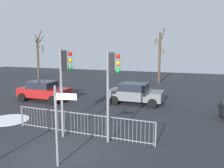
% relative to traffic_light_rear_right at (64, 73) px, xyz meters
% --- Properties ---
extents(ground_plane, '(60.00, 60.00, 0.00)m').
position_rel_traffic_light_rear_right_xyz_m(ground_plane, '(0.59, -1.70, -2.96)').
color(ground_plane, '#26282D').
extents(traffic_light_rear_right, '(0.51, 0.43, 4.03)m').
position_rel_traffic_light_rear_right_xyz_m(traffic_light_rear_right, '(0.00, 0.00, 0.00)').
color(traffic_light_rear_right, slate).
rests_on(traffic_light_rear_right, ground).
extents(traffic_light_mid_left, '(0.55, 0.37, 3.96)m').
position_rel_traffic_light_rear_right_xyz_m(traffic_light_mid_left, '(2.18, 0.07, -0.05)').
color(traffic_light_mid_left, slate).
rests_on(traffic_light_mid_left, ground).
extents(direction_sign_post, '(0.78, 0.17, 2.84)m').
position_rel_traffic_light_rear_right_xyz_m(direction_sign_post, '(1.15, -2.51, -1.36)').
color(direction_sign_post, slate).
rests_on(direction_sign_post, ground).
extents(pedestrian_guard_railing, '(7.01, 0.43, 1.07)m').
position_rel_traffic_light_rear_right_xyz_m(pedestrian_guard_railing, '(0.59, 0.34, -2.40)').
color(pedestrian_guard_railing, slate).
rests_on(pedestrian_guard_railing, ground).
extents(car_grey_mid, '(3.84, 1.99, 1.47)m').
position_rel_traffic_light_rear_right_xyz_m(car_grey_mid, '(1.54, 7.16, -2.19)').
color(car_grey_mid, slate).
rests_on(car_grey_mid, ground).
extents(car_red_trailing, '(3.87, 2.07, 1.47)m').
position_rel_traffic_light_rear_right_xyz_m(car_red_trailing, '(-5.25, 5.88, -2.19)').
color(car_red_trailing, maroon).
rests_on(car_red_trailing, ground).
extents(bare_tree_left, '(1.55, 1.46, 6.05)m').
position_rel_traffic_light_rear_right_xyz_m(bare_tree_left, '(-13.31, 16.57, -0.12)').
color(bare_tree_left, '#473828').
rests_on(bare_tree_left, ground).
extents(bare_tree_right, '(1.10, 1.08, 5.97)m').
position_rel_traffic_light_rear_right_xyz_m(bare_tree_right, '(1.82, 17.12, -0.06)').
color(bare_tree_right, '#473828').
rests_on(bare_tree_right, ground).
extents(snow_patch_kerb, '(2.25, 2.25, 0.01)m').
position_rel_traffic_light_rear_right_xyz_m(snow_patch_kerb, '(-4.31, 1.10, -2.95)').
color(snow_patch_kerb, white).
rests_on(snow_patch_kerb, ground).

